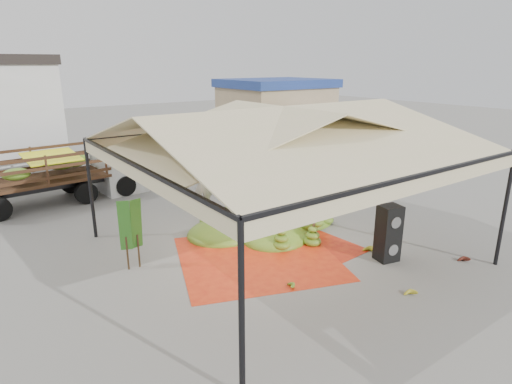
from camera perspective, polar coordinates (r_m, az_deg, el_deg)
ground at (r=12.24m, az=3.36°, el=-7.66°), size 90.00×90.00×0.00m
canopy_tent at (r=11.28m, az=3.64°, el=7.77°), size 8.10×8.10×4.00m
building_tan at (r=27.70m, az=2.68°, el=10.63°), size 6.30×5.30×4.10m
tarp_left at (r=11.74m, az=0.18°, el=-8.74°), size 5.17×5.05×0.01m
tarp_right at (r=12.45m, az=2.58°, el=-7.18°), size 4.03×4.20×0.01m
banana_heap at (r=13.59m, az=1.41°, el=-2.60°), size 5.82×5.09×1.10m
hand_yellow_a at (r=12.39m, az=14.82°, el=-7.38°), size 0.59×0.54×0.22m
hand_yellow_b at (r=10.52m, az=19.99°, el=-12.55°), size 0.49×0.49×0.17m
hand_red_a at (r=13.69m, az=16.23°, el=-5.14°), size 0.51×0.44×0.21m
hand_red_b at (r=12.70m, az=26.01°, el=-8.08°), size 0.51×0.49×0.18m
hand_green at (r=10.29m, az=4.36°, el=-12.20°), size 0.47×0.43×0.17m
hanging_bunches at (r=12.15m, az=-2.39°, el=5.19°), size 1.74×0.24×0.20m
speaker_stack at (r=11.86m, az=17.23°, el=-5.27°), size 0.65×0.59×1.53m
banana_leaves at (r=11.54m, az=-15.22°, el=-9.87°), size 0.96×1.36×3.70m
vendor at (r=15.03m, az=-7.21°, el=0.76°), size 0.81×0.69×1.89m
truck_left at (r=17.76m, az=-23.72°, el=3.08°), size 6.18×2.51×2.07m
truck_right at (r=22.30m, az=4.10°, el=7.74°), size 7.67×3.76×2.52m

